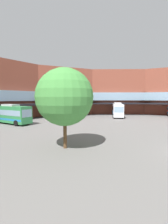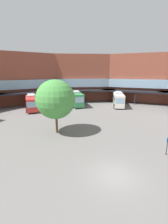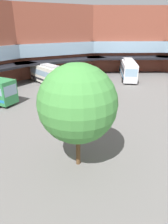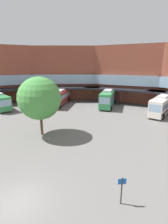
# 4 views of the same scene
# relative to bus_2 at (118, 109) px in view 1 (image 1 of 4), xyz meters

# --- Properties ---
(station_building) EXTENTS (88.05, 45.24, 14.43)m
(station_building) POSITION_rel_bus_2_xyz_m (-23.29, 5.21, 4.95)
(station_building) COLOR brown
(station_building) RESTS_ON ground
(bus_2) EXTENTS (11.84, 8.43, 3.96)m
(bus_2) POSITION_rel_bus_2_xyz_m (0.00, 0.00, 0.00)
(bus_2) COLOR white
(bus_2) RESTS_ON ground
(bus_3) EXTENTS (4.81, 11.26, 3.79)m
(bus_3) POSITION_rel_bus_2_xyz_m (-13.92, 9.14, -0.09)
(bus_3) COLOR silver
(bus_3) RESTS_ON ground
(bus_6) EXTENTS (3.97, 10.26, 3.98)m
(bus_6) POSITION_rel_bus_2_xyz_m (-25.70, 10.50, 0.01)
(bus_6) COLOR #338C4C
(bus_6) RESTS_ON ground
(plaza_tree) EXTENTS (5.88, 5.88, 8.24)m
(plaza_tree) POSITION_rel_bus_2_xyz_m (-29.46, -9.46, 3.29)
(plaza_tree) COLOR brown
(plaza_tree) RESTS_ON ground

